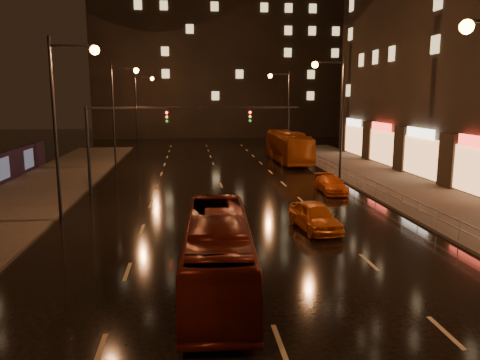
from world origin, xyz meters
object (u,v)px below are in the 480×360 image
Objects in this scene: taxi_near at (315,216)px; taxi_far at (331,184)px; bus_red at (218,253)px; bus_curb at (288,147)px.

taxi_far is at bearing 61.49° from taxi_near.
bus_red is at bearing -134.74° from taxi_near.
taxi_near is at bearing -111.47° from taxi_far.
taxi_near is at bearing 54.76° from bus_red.
taxi_far is (3.76, 9.33, -0.14)m from taxi_near.
bus_red reaches higher than taxi_far.
taxi_far is at bearing 63.37° from bus_red.
bus_red is 18.78m from taxi_far.
bus_red is 2.34× the size of taxi_far.
bus_curb is 2.80× the size of taxi_far.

